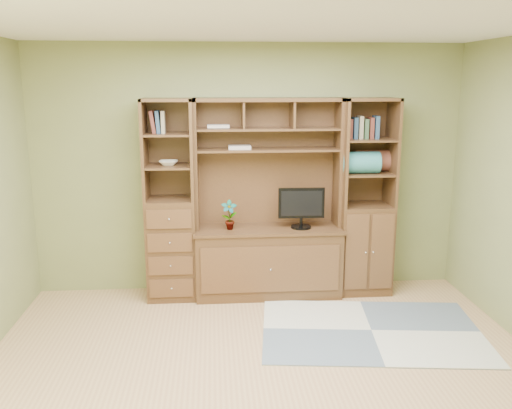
{
  "coord_description": "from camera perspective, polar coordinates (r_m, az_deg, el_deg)",
  "views": [
    {
      "loc": [
        -0.38,
        -3.66,
        2.2
      ],
      "look_at": [
        0.01,
        1.2,
        1.1
      ],
      "focal_mm": 38.0,
      "sensor_mm": 36.0,
      "label": 1
    }
  ],
  "objects": [
    {
      "name": "orchid",
      "position": [
        5.52,
        -2.84,
        -1.11
      ],
      "size": [
        0.16,
        0.11,
        0.3
      ],
      "primitive_type": "imported",
      "color": "#993F33",
      "rests_on": "center_hutch"
    },
    {
      "name": "magazines",
      "position": [
        5.52,
        -1.75,
        6.05
      ],
      "size": [
        0.23,
        0.17,
        0.03
      ],
      "primitive_type": "cube",
      "color": "#B6A69B",
      "rests_on": "center_hutch"
    },
    {
      "name": "bowl",
      "position": [
        5.51,
        -9.19,
        4.35
      ],
      "size": [
        0.19,
        0.19,
        0.05
      ],
      "primitive_type": "imported",
      "color": "silver",
      "rests_on": "left_tower"
    },
    {
      "name": "blanket_red",
      "position": [
        5.81,
        12.19,
        4.54
      ],
      "size": [
        0.4,
        0.22,
        0.22
      ],
      "primitive_type": "cube",
      "color": "brown",
      "rests_on": "right_tower"
    },
    {
      "name": "right_tower",
      "position": [
        5.78,
        11.43,
        0.74
      ],
      "size": [
        0.55,
        0.45,
        2.05
      ],
      "primitive_type": "cube",
      "color": "#472D19",
      "rests_on": "ground"
    },
    {
      "name": "center_hutch",
      "position": [
        5.55,
        1.31,
        0.49
      ],
      "size": [
        1.54,
        0.53,
        2.05
      ],
      "primitive_type": "cube",
      "color": "#472D19",
      "rests_on": "ground"
    },
    {
      "name": "left_tower",
      "position": [
        5.57,
        -9.01,
        0.4
      ],
      "size": [
        0.5,
        0.45,
        2.05
      ],
      "primitive_type": "cube",
      "color": "#472D19",
      "rests_on": "ground"
    },
    {
      "name": "monitor",
      "position": [
        5.56,
        4.81,
        0.42
      ],
      "size": [
        0.48,
        0.22,
        0.58
      ],
      "primitive_type": "cube",
      "rotation": [
        0.0,
        0.0,
        -0.03
      ],
      "color": "black",
      "rests_on": "center_hutch"
    },
    {
      "name": "rug",
      "position": [
        5.14,
        12.04,
        -12.85
      ],
      "size": [
        2.09,
        1.52,
        0.01
      ],
      "primitive_type": "cube",
      "rotation": [
        0.0,
        0.0,
        -0.12
      ],
      "color": "#929797",
      "rests_on": "ground"
    },
    {
      "name": "blanket_teal",
      "position": [
        5.64,
        10.92,
        4.36
      ],
      "size": [
        0.38,
        0.22,
        0.22
      ],
      "primitive_type": "cube",
      "color": "#2E7679",
      "rests_on": "right_tower"
    },
    {
      "name": "room",
      "position": [
        3.78,
        1.28,
        -1.05
      ],
      "size": [
        4.6,
        4.1,
        2.64
      ],
      "color": "tan",
      "rests_on": "ground"
    }
  ]
}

